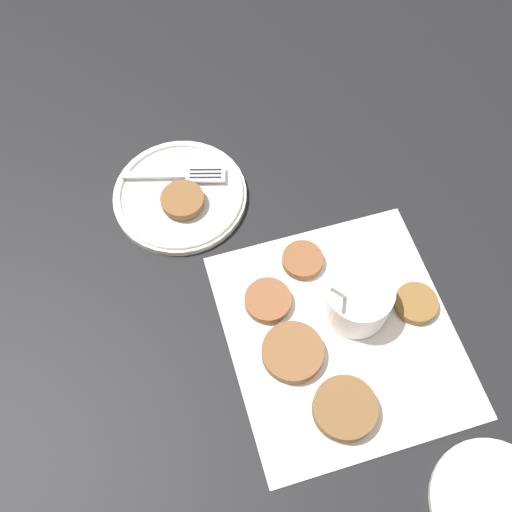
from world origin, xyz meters
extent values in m
plane|color=black|center=(0.00, 0.00, 0.00)|extent=(4.00, 4.00, 0.00)
cube|color=white|center=(0.00, -0.01, 0.00)|extent=(0.38, 0.36, 0.00)
cylinder|color=white|center=(0.03, -0.04, 0.03)|extent=(0.09, 0.09, 0.06)
cylinder|color=gold|center=(0.03, -0.04, 0.02)|extent=(0.08, 0.08, 0.03)
cone|color=white|center=(0.08, -0.04, 0.06)|extent=(0.02, 0.02, 0.02)
cylinder|color=silver|center=(0.02, -0.01, 0.07)|extent=(0.02, 0.06, 0.11)
cylinder|color=brown|center=(-0.10, 0.00, 0.01)|extent=(0.08, 0.08, 0.02)
cylinder|color=brown|center=(0.11, 0.02, 0.01)|extent=(0.06, 0.06, 0.01)
cylinder|color=brown|center=(-0.02, 0.05, 0.01)|extent=(0.08, 0.08, 0.02)
cylinder|color=brown|center=(0.03, -0.12, 0.01)|extent=(0.06, 0.06, 0.01)
cylinder|color=brown|center=(0.06, 0.08, 0.01)|extent=(0.07, 0.07, 0.01)
cylinder|color=white|center=(0.24, 0.19, 0.01)|extent=(0.20, 0.20, 0.01)
torus|color=white|center=(0.24, 0.19, 0.01)|extent=(0.19, 0.19, 0.01)
cylinder|color=brown|center=(0.23, 0.19, 0.02)|extent=(0.06, 0.06, 0.01)
cube|color=silver|center=(0.28, 0.23, 0.02)|extent=(0.02, 0.10, 0.00)
cube|color=silver|center=(0.27, 0.15, 0.02)|extent=(0.03, 0.06, 0.00)
cube|color=black|center=(0.26, 0.15, 0.02)|extent=(0.01, 0.05, 0.00)
cube|color=black|center=(0.27, 0.15, 0.02)|extent=(0.01, 0.05, 0.00)
cube|color=black|center=(0.28, 0.15, 0.02)|extent=(0.01, 0.05, 0.00)
cylinder|color=white|center=(-0.23, -0.16, 0.01)|extent=(0.15, 0.15, 0.01)
camera|label=1|loc=(-0.27, 0.13, 0.77)|focal=42.00mm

